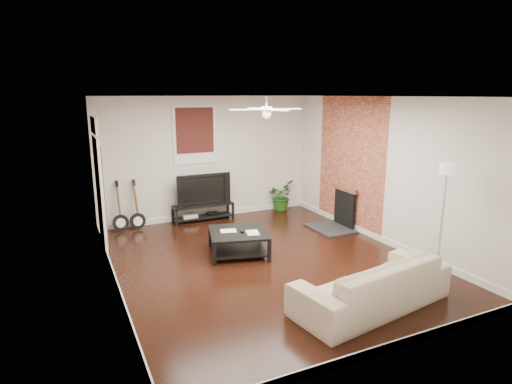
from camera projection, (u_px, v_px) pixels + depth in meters
room at (266, 182)px, 7.09m from camera, size 5.01×6.01×2.81m
brick_accent at (350, 164)px, 9.00m from camera, size 0.02×2.20×2.80m
fireplace at (337, 208)px, 9.09m from camera, size 0.80×1.10×0.92m
window_back at (195, 135)px, 9.45m from camera, size 1.00×0.06×1.30m
door_left at (100, 183)px, 7.77m from camera, size 0.08×1.00×2.50m
tv_stand at (203, 212)px, 9.72m from camera, size 1.39×0.37×0.39m
tv at (202, 189)px, 9.61m from camera, size 1.24×0.16×0.71m
coffee_table at (238, 243)px, 7.69m from camera, size 1.24×1.24×0.42m
sofa at (372, 283)px, 5.76m from camera, size 2.42×1.25×0.68m
floor_lamp at (442, 225)px, 6.27m from camera, size 0.35×0.35×1.89m
potted_plant at (280, 196)px, 10.55m from camera, size 0.87×0.88×0.74m
guitar_left at (119, 207)px, 8.85m from camera, size 0.35×0.26×1.09m
guitar_right at (137, 205)px, 8.97m from camera, size 0.37×0.29×1.09m
ceiling_fan at (267, 109)px, 6.81m from camera, size 1.24×1.24×0.32m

